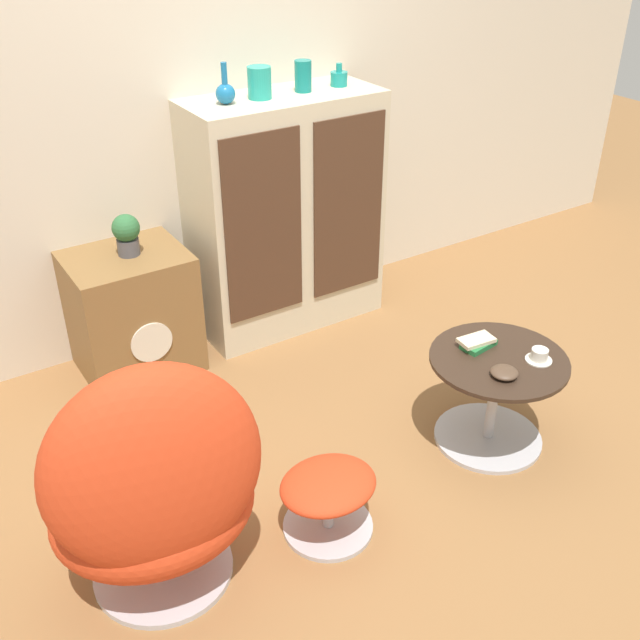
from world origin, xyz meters
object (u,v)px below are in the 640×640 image
(tv_console, at_px, (133,312))
(potted_plant, at_px, (127,233))
(vase_rightmost, at_px, (339,78))
(egg_chair, at_px, (154,490))
(coffee_table, at_px, (494,394))
(bowl, at_px, (504,372))
(vase_inner_left, at_px, (259,83))
(vase_inner_right, at_px, (303,76))
(sideboard, at_px, (286,214))
(ottoman, at_px, (328,493))
(teacup, at_px, (539,356))
(book_stack, at_px, (477,342))
(vase_leftmost, at_px, (225,92))

(tv_console, xyz_separation_m, potted_plant, (0.03, 0.00, 0.42))
(vase_rightmost, bearing_deg, egg_chair, -139.83)
(coffee_table, height_order, bowl, bowl)
(vase_inner_left, bearing_deg, tv_console, -178.91)
(vase_inner_right, height_order, vase_rightmost, vase_inner_right)
(sideboard, xyz_separation_m, ottoman, (-0.69, -1.46, -0.44))
(egg_chair, relative_size, vase_inner_right, 6.48)
(potted_plant, bearing_deg, vase_inner_left, 1.08)
(egg_chair, height_order, coffee_table, egg_chair)
(vase_inner_right, xyz_separation_m, potted_plant, (-0.98, -0.01, -0.59))
(sideboard, height_order, tv_console, sideboard)
(sideboard, distance_m, potted_plant, 0.87)
(teacup, bearing_deg, vase_rightmost, 89.72)
(book_stack, bearing_deg, coffee_table, -81.24)
(potted_plant, bearing_deg, coffee_table, -52.74)
(vase_inner_left, relative_size, teacup, 1.34)
(potted_plant, relative_size, book_stack, 1.19)
(sideboard, distance_m, vase_rightmost, 0.74)
(potted_plant, height_order, book_stack, potted_plant)
(egg_chair, xyz_separation_m, book_stack, (1.49, 0.09, 0.00))
(vase_leftmost, height_order, book_stack, vase_leftmost)
(potted_plant, relative_size, bowl, 1.79)
(ottoman, bearing_deg, vase_inner_right, 61.18)
(potted_plant, xyz_separation_m, bowl, (0.98, -1.50, -0.28))
(vase_rightmost, relative_size, book_stack, 0.66)
(vase_inner_left, bearing_deg, teacup, -73.58)
(vase_inner_right, bearing_deg, coffee_table, -86.72)
(sideboard, distance_m, tv_console, 0.94)
(ottoman, xyz_separation_m, vase_leftmost, (0.39, 1.47, 1.12))
(tv_console, xyz_separation_m, egg_chair, (-0.42, -1.37, 0.14))
(egg_chair, bearing_deg, vase_rightmost, 40.17)
(sideboard, relative_size, teacup, 11.27)
(potted_plant, height_order, bowl, potted_plant)
(tv_console, relative_size, vase_inner_left, 4.19)
(teacup, bearing_deg, vase_leftmost, 112.49)
(book_stack, bearing_deg, egg_chair, -176.49)
(coffee_table, bearing_deg, tv_console, 127.95)
(sideboard, xyz_separation_m, potted_plant, (-0.86, -0.01, 0.11))
(coffee_table, bearing_deg, bowl, -126.62)
(tv_console, xyz_separation_m, vase_inner_right, (1.01, 0.01, 1.01))
(tv_console, distance_m, ottoman, 1.47)
(ottoman, xyz_separation_m, book_stack, (0.87, 0.17, 0.27))
(tv_console, distance_m, book_stack, 1.67)
(tv_console, relative_size, teacup, 5.62)
(sideboard, bearing_deg, teacup, -77.90)
(potted_plant, bearing_deg, vase_rightmost, 0.67)
(coffee_table, height_order, potted_plant, potted_plant)
(vase_rightmost, distance_m, bowl, 1.74)
(egg_chair, distance_m, vase_inner_right, 2.17)
(bowl, bearing_deg, vase_rightmost, 82.17)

